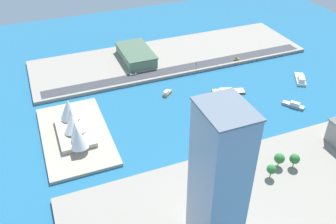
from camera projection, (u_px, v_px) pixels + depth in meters
name	position (u px, v px, depth m)	size (l,w,h in m)	color
ground_plane	(213.00, 106.00, 264.83)	(440.00, 440.00, 0.00)	#23668E
quay_west	(283.00, 183.00, 200.72)	(70.00, 240.00, 2.53)	gray
quay_east	(169.00, 56.00, 327.49)	(70.00, 240.00, 2.53)	gray
peninsula_point	(76.00, 135.00, 235.54)	(75.84, 41.73, 2.00)	#A89E89
road_strip	(181.00, 68.00, 306.43)	(11.35, 228.00, 0.15)	#38383D
ferry_white_commuter	(300.00, 79.00, 293.13)	(20.12, 15.71, 5.18)	silver
barge_flat_brown	(228.00, 91.00, 279.23)	(14.18, 26.03, 3.03)	brown
water_taxi_orange	(167.00, 93.00, 276.86)	(8.75, 9.44, 3.69)	orange
yacht_sleek_gray	(293.00, 105.00, 263.31)	(15.56, 12.23, 4.00)	#999EA3
tower_tall_glass	(218.00, 182.00, 149.66)	(22.70, 18.10, 73.28)	#8C9EB2
terminal_long_green	(136.00, 54.00, 317.77)	(45.20, 25.21, 8.90)	slate
taxi_yellow_cab	(236.00, 59.00, 318.23)	(2.06, 4.77, 1.64)	black
van_white	(133.00, 74.00, 296.66)	(1.95, 5.13, 1.62)	black
traffic_light_waterfront	(196.00, 65.00, 301.69)	(0.36, 0.36, 6.50)	black
opera_landmark	(73.00, 124.00, 231.48)	(46.59, 21.56, 17.47)	#BCAD93
park_tree_cluster	(283.00, 161.00, 204.94)	(11.42, 22.51, 8.65)	brown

